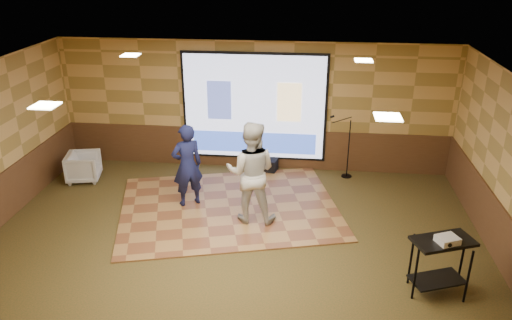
# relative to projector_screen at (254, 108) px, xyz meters

# --- Properties ---
(ground) EXTENTS (9.00, 9.00, 0.00)m
(ground) POSITION_rel_projector_screen_xyz_m (0.00, -3.44, -1.47)
(ground) COLOR #2E3518
(ground) RESTS_ON ground
(room_shell) EXTENTS (9.04, 7.04, 3.02)m
(room_shell) POSITION_rel_projector_screen_xyz_m (0.00, -3.44, 0.62)
(room_shell) COLOR tan
(room_shell) RESTS_ON ground
(wainscot_back) EXTENTS (9.00, 0.04, 0.95)m
(wainscot_back) POSITION_rel_projector_screen_xyz_m (0.00, 0.04, -1.00)
(wainscot_back) COLOR #4C2F19
(wainscot_back) RESTS_ON ground
(wainscot_right) EXTENTS (0.04, 7.00, 0.95)m
(wainscot_right) POSITION_rel_projector_screen_xyz_m (4.48, -3.44, -1.00)
(wainscot_right) COLOR #4C2F19
(wainscot_right) RESTS_ON ground
(projector_screen) EXTENTS (3.32, 0.06, 2.52)m
(projector_screen) POSITION_rel_projector_screen_xyz_m (0.00, 0.00, 0.00)
(projector_screen) COLOR black
(projector_screen) RESTS_ON room_shell
(downlight_nw) EXTENTS (0.32, 0.32, 0.02)m
(downlight_nw) POSITION_rel_projector_screen_xyz_m (-2.20, -1.64, 1.50)
(downlight_nw) COLOR beige
(downlight_nw) RESTS_ON room_shell
(downlight_ne) EXTENTS (0.32, 0.32, 0.02)m
(downlight_ne) POSITION_rel_projector_screen_xyz_m (2.20, -1.64, 1.50)
(downlight_ne) COLOR beige
(downlight_ne) RESTS_ON room_shell
(downlight_sw) EXTENTS (0.32, 0.32, 0.02)m
(downlight_sw) POSITION_rel_projector_screen_xyz_m (-2.20, -4.94, 1.50)
(downlight_sw) COLOR beige
(downlight_sw) RESTS_ON room_shell
(downlight_se) EXTENTS (0.32, 0.32, 0.02)m
(downlight_se) POSITION_rel_projector_screen_xyz_m (2.20, -4.94, 1.50)
(downlight_se) COLOR beige
(downlight_se) RESTS_ON room_shell
(dance_floor) EXTENTS (5.00, 4.27, 0.03)m
(dance_floor) POSITION_rel_projector_screen_xyz_m (-0.28, -2.07, -1.46)
(dance_floor) COLOR #9C6C39
(dance_floor) RESTS_ON ground
(player_left) EXTENTS (0.74, 0.67, 1.71)m
(player_left) POSITION_rel_projector_screen_xyz_m (-1.11, -2.02, -0.59)
(player_left) COLOR #161A44
(player_left) RESTS_ON dance_floor
(player_right) EXTENTS (0.98, 0.77, 1.97)m
(player_right) POSITION_rel_projector_screen_xyz_m (0.22, -2.51, -0.46)
(player_right) COLOR beige
(player_right) RESTS_ON dance_floor
(av_table) EXTENTS (0.89, 0.47, 0.94)m
(av_table) POSITION_rel_projector_screen_xyz_m (3.28, -4.38, -0.82)
(av_table) COLOR black
(av_table) RESTS_ON ground
(projector) EXTENTS (0.37, 0.35, 0.10)m
(projector) POSITION_rel_projector_screen_xyz_m (3.31, -4.46, -0.49)
(projector) COLOR silver
(projector) RESTS_ON av_table
(mic_stand) EXTENTS (0.58, 0.24, 1.47)m
(mic_stand) POSITION_rel_projector_screen_xyz_m (2.12, -0.29, -0.98)
(mic_stand) COLOR black
(mic_stand) RESTS_ON ground
(banquet_chair) EXTENTS (0.84, 0.82, 0.64)m
(banquet_chair) POSITION_rel_projector_screen_xyz_m (-3.74, -1.11, -1.15)
(banquet_chair) COLOR gray
(banquet_chair) RESTS_ON ground
(duffel_bag) EXTENTS (0.55, 0.42, 0.30)m
(duffel_bag) POSITION_rel_projector_screen_xyz_m (0.31, -0.19, -1.32)
(duffel_bag) COLOR black
(duffel_bag) RESTS_ON ground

